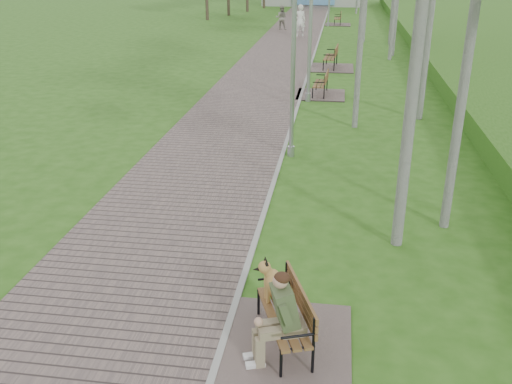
{
  "coord_description": "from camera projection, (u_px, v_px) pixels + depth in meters",
  "views": [
    {
      "loc": [
        1.35,
        -8.66,
        4.86
      ],
      "look_at": [
        0.04,
        0.26,
        1.06
      ],
      "focal_mm": 40.0,
      "sensor_mm": 36.0,
      "label": 1
    }
  ],
  "objects": [
    {
      "name": "bench_third",
      "position": [
        330.0,
        63.0,
        25.67
      ],
      "size": [
        2.02,
        2.24,
        1.24
      ],
      "color": "#60514E",
      "rests_on": "ground"
    },
    {
      "name": "bench_main",
      "position": [
        280.0,
        319.0,
        7.47
      ],
      "size": [
        1.73,
        1.92,
        1.51
      ],
      "color": "#60514E",
      "rests_on": "ground"
    },
    {
      "name": "lamp_post_second",
      "position": [
        310.0,
        31.0,
        19.15
      ],
      "size": [
        0.2,
        0.2,
        5.15
      ],
      "color": "#A0A2A8",
      "rests_on": "ground"
    },
    {
      "name": "bench_second",
      "position": [
        320.0,
        90.0,
        20.84
      ],
      "size": [
        1.74,
        1.93,
        1.07
      ],
      "color": "#60514E",
      "rests_on": "ground"
    },
    {
      "name": "pedestrian_far",
      "position": [
        281.0,
        18.0,
        38.05
      ],
      "size": [
        0.79,
        0.63,
        1.59
      ],
      "primitive_type": "imported",
      "rotation": [
        0.0,
        0.0,
        3.11
      ],
      "color": "#9E9989",
      "rests_on": "ground"
    },
    {
      "name": "lamp_post_near",
      "position": [
        293.0,
        72.0,
        13.85
      ],
      "size": [
        0.18,
        0.18,
        4.63
      ],
      "color": "#A0A2A8",
      "rests_on": "ground"
    },
    {
      "name": "pedestrian_near",
      "position": [
        300.0,
        21.0,
        34.86
      ],
      "size": [
        0.8,
        0.62,
        1.93
      ],
      "primitive_type": "imported",
      "rotation": [
        0.0,
        0.0,
        3.39
      ],
      "color": "white",
      "rests_on": "ground"
    },
    {
      "name": "ground",
      "position": [
        252.0,
        253.0,
        9.97
      ],
      "size": [
        120.0,
        120.0,
        0.0
      ],
      "primitive_type": "plane",
      "color": "#2B5A15",
      "rests_on": "ground"
    },
    {
      "name": "kerb",
      "position": [
        315.0,
        53.0,
        29.55
      ],
      "size": [
        0.1,
        67.0,
        0.05
      ],
      "primitive_type": "cube",
      "color": "#999993",
      "rests_on": "ground"
    },
    {
      "name": "walkway",
      "position": [
        281.0,
        52.0,
        29.79
      ],
      "size": [
        3.5,
        67.0,
        0.04
      ],
      "primitive_type": "cube",
      "color": "#60514E",
      "rests_on": "ground"
    },
    {
      "name": "bench_far",
      "position": [
        337.0,
        22.0,
        40.99
      ],
      "size": [
        1.81,
        2.01,
        1.11
      ],
      "color": "#60514E",
      "rests_on": "ground"
    }
  ]
}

